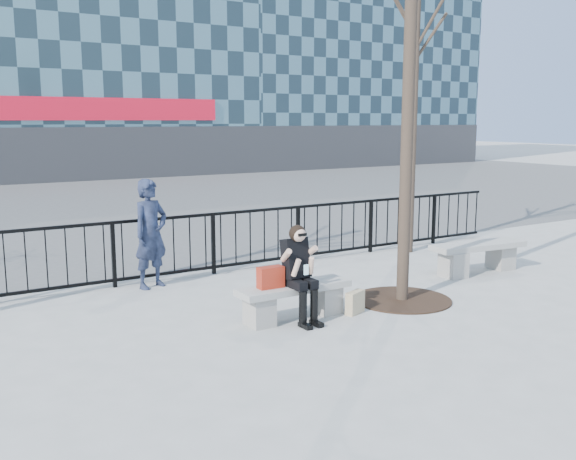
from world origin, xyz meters
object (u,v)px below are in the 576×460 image
bench_second (478,254)px  bench_main (294,298)px  seated_woman (300,274)px  standing_man (151,234)px

bench_second → bench_main: bearing=-166.4°
bench_main → seated_woman: bearing=-90.0°
standing_man → bench_second: bearing=-42.9°
bench_main → standing_man: 2.95m
bench_main → seated_woman: size_ratio=1.23×
bench_second → standing_man: standing_man is taller
bench_second → seated_woman: 4.35m
bench_second → standing_man: (-5.35, 2.14, 0.56)m
bench_main → seated_woman: seated_woman is taller
bench_main → standing_man: standing_man is taller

